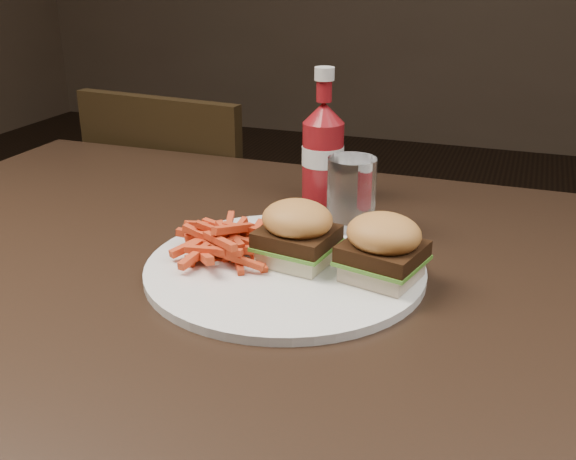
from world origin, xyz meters
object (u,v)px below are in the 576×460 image
(chair_far, at_px, (212,258))
(tumbler, at_px, (351,195))
(plate, at_px, (285,268))
(dining_table, at_px, (257,274))
(ketchup_bottle, at_px, (323,163))

(chair_far, bearing_deg, tumbler, 139.15)
(plate, bearing_deg, dining_table, 154.55)
(plate, bearing_deg, ketchup_bottle, 97.47)
(ketchup_bottle, bearing_deg, dining_table, -92.96)
(plate, xyz_separation_m, ketchup_bottle, (-0.03, 0.25, 0.06))
(dining_table, relative_size, chair_far, 3.11)
(plate, distance_m, tumbler, 0.15)
(plate, distance_m, ketchup_bottle, 0.26)
(tumbler, bearing_deg, plate, -106.18)
(dining_table, relative_size, ketchup_bottle, 9.84)
(chair_far, xyz_separation_m, plate, (0.42, -0.63, 0.33))
(chair_far, height_order, ketchup_bottle, ketchup_bottle)
(dining_table, bearing_deg, plate, -25.45)
(ketchup_bottle, relative_size, tumbler, 1.21)
(plate, bearing_deg, tumbler, 73.82)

